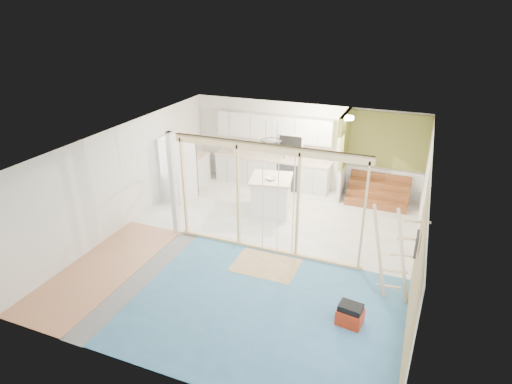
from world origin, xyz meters
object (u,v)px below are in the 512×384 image
at_px(island, 271,196).
at_px(ladder, 394,255).
at_px(toolbox, 350,315).
at_px(fridge, 177,169).

xyz_separation_m(island, ladder, (3.36, -2.60, 0.46)).
distance_m(island, toolbox, 4.60).
height_order(toolbox, ladder, ladder).
height_order(fridge, toolbox, fridge).
distance_m(island, ladder, 4.28).
xyz_separation_m(fridge, toolbox, (5.62, -3.52, -0.73)).
relative_size(toolbox, ladder, 0.26).
height_order(island, ladder, ladder).
bearing_deg(toolbox, island, 135.59).
bearing_deg(toolbox, ladder, 69.60).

